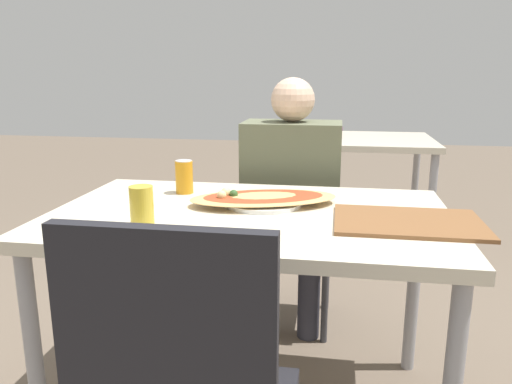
{
  "coord_description": "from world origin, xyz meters",
  "views": [
    {
      "loc": [
        0.28,
        -1.56,
        1.19
      ],
      "look_at": [
        0.02,
        0.03,
        0.8
      ],
      "focal_mm": 35.0,
      "sensor_mm": 36.0,
      "label": 1
    }
  ],
  "objects": [
    {
      "name": "dining_table",
      "position": [
        0.0,
        0.0,
        0.67
      ],
      "size": [
        1.3,
        0.81,
        0.74
      ],
      "color": "beige",
      "rests_on": "ground_plane"
    },
    {
      "name": "serving_tray",
      "position": [
        0.5,
        -0.06,
        0.75
      ],
      "size": [
        0.44,
        0.31,
        0.01
      ],
      "color": "brown",
      "rests_on": "dining_table"
    },
    {
      "name": "drink_glass",
      "position": [
        -0.28,
        -0.23,
        0.8
      ],
      "size": [
        0.07,
        0.07,
        0.13
      ],
      "color": "gold",
      "rests_on": "dining_table"
    },
    {
      "name": "chair_far_seated",
      "position": [
        0.08,
        0.74,
        0.53
      ],
      "size": [
        0.4,
        0.4,
        0.95
      ],
      "rotation": [
        0.0,
        0.0,
        3.14
      ],
      "color": "black",
      "rests_on": "ground_plane"
    },
    {
      "name": "background_table",
      "position": [
        0.33,
        1.95,
        0.68
      ],
      "size": [
        1.1,
        0.8,
        0.86
      ],
      "color": "beige",
      "rests_on": "ground_plane"
    },
    {
      "name": "pizza_main",
      "position": [
        0.03,
        0.09,
        0.76
      ],
      "size": [
        0.56,
        0.38,
        0.06
      ],
      "color": "white",
      "rests_on": "dining_table"
    },
    {
      "name": "soda_can",
      "position": [
        -0.29,
        0.21,
        0.8
      ],
      "size": [
        0.07,
        0.07,
        0.12
      ],
      "color": "orange",
      "rests_on": "dining_table"
    },
    {
      "name": "person_seated",
      "position": [
        0.08,
        0.62,
        0.69
      ],
      "size": [
        0.43,
        0.28,
        1.16
      ],
      "rotation": [
        0.0,
        0.0,
        3.14
      ],
      "color": "#2D2D38",
      "rests_on": "ground_plane"
    }
  ]
}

